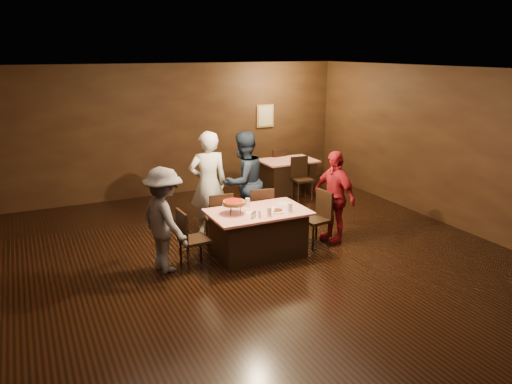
{
  "coord_description": "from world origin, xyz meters",
  "views": [
    {
      "loc": [
        -3.34,
        -6.13,
        3.3
      ],
      "look_at": [
        0.1,
        1.09,
        1.0
      ],
      "focal_mm": 35.0,
      "sensor_mm": 36.0,
      "label": 1
    }
  ],
  "objects_px": {
    "glass_front_right": "(290,207)",
    "main_table": "(258,233)",
    "chair_far_left": "(219,218)",
    "diner_white_jacket": "(208,184)",
    "diner_grey_knit": "(164,220)",
    "diner_red_shirt": "(334,196)",
    "plate_empty": "(283,204)",
    "chair_back_near": "(302,179)",
    "chair_end_left": "(194,239)",
    "glass_back": "(248,202)",
    "chair_back_far": "(276,167)",
    "chair_end_right": "(315,219)",
    "chair_far_right": "(260,212)",
    "glass_front_left": "(269,212)",
    "pizza_stand": "(234,203)",
    "diner_navy_hoodie": "(244,182)",
    "back_table": "(287,176)"
  },
  "relations": [
    {
      "from": "chair_far_right",
      "to": "diner_navy_hoodie",
      "type": "distance_m",
      "value": 0.66
    },
    {
      "from": "chair_far_left",
      "to": "chair_back_near",
      "type": "xyz_separation_m",
      "value": [
        2.71,
        1.73,
        0.0
      ]
    },
    {
      "from": "chair_far_left",
      "to": "diner_white_jacket",
      "type": "height_order",
      "value": "diner_white_jacket"
    },
    {
      "from": "chair_end_right",
      "to": "glass_front_left",
      "type": "xyz_separation_m",
      "value": [
        -1.05,
        -0.3,
        0.37
      ]
    },
    {
      "from": "chair_far_left",
      "to": "chair_end_left",
      "type": "height_order",
      "value": "same"
    },
    {
      "from": "main_table",
      "to": "diner_red_shirt",
      "type": "distance_m",
      "value": 1.56
    },
    {
      "from": "chair_back_far",
      "to": "glass_front_left",
      "type": "bearing_deg",
      "value": 55.75
    },
    {
      "from": "chair_end_right",
      "to": "glass_front_right",
      "type": "distance_m",
      "value": 0.79
    },
    {
      "from": "chair_far_right",
      "to": "diner_white_jacket",
      "type": "height_order",
      "value": "diner_white_jacket"
    },
    {
      "from": "plate_empty",
      "to": "glass_front_right",
      "type": "distance_m",
      "value": 0.42
    },
    {
      "from": "diner_navy_hoodie",
      "to": "diner_grey_knit",
      "type": "distance_m",
      "value": 2.13
    },
    {
      "from": "plate_empty",
      "to": "glass_front_left",
      "type": "bearing_deg",
      "value": -138.01
    },
    {
      "from": "chair_far_left",
      "to": "diner_white_jacket",
      "type": "xyz_separation_m",
      "value": [
        0.01,
        0.51,
        0.49
      ]
    },
    {
      "from": "glass_front_right",
      "to": "main_table",
      "type": "bearing_deg",
      "value": 150.95
    },
    {
      "from": "chair_far_right",
      "to": "plate_empty",
      "type": "bearing_deg",
      "value": 117.64
    },
    {
      "from": "chair_end_right",
      "to": "chair_back_near",
      "type": "distance_m",
      "value": 2.76
    },
    {
      "from": "chair_end_left",
      "to": "chair_far_right",
      "type": "bearing_deg",
      "value": -66.14
    },
    {
      "from": "chair_end_left",
      "to": "diner_navy_hoodie",
      "type": "bearing_deg",
      "value": -51.46
    },
    {
      "from": "chair_end_right",
      "to": "plate_empty",
      "type": "xyz_separation_m",
      "value": [
        -0.55,
        0.15,
        0.3
      ]
    },
    {
      "from": "chair_end_left",
      "to": "diner_red_shirt",
      "type": "bearing_deg",
      "value": -91.7
    },
    {
      "from": "chair_back_near",
      "to": "diner_grey_knit",
      "type": "bearing_deg",
      "value": -142.71
    },
    {
      "from": "chair_far_right",
      "to": "glass_back",
      "type": "distance_m",
      "value": 0.73
    },
    {
      "from": "diner_white_jacket",
      "to": "diner_grey_knit",
      "type": "bearing_deg",
      "value": 50.88
    },
    {
      "from": "chair_end_left",
      "to": "diner_navy_hoodie",
      "type": "height_order",
      "value": "diner_navy_hoodie"
    },
    {
      "from": "chair_far_right",
      "to": "chair_back_far",
      "type": "xyz_separation_m",
      "value": [
        1.91,
        3.03,
        0.0
      ]
    },
    {
      "from": "chair_far_left",
      "to": "chair_end_left",
      "type": "distance_m",
      "value": 1.03
    },
    {
      "from": "main_table",
      "to": "diner_grey_knit",
      "type": "bearing_deg",
      "value": 176.27
    },
    {
      "from": "diner_grey_knit",
      "to": "pizza_stand",
      "type": "distance_m",
      "value": 1.14
    },
    {
      "from": "pizza_stand",
      "to": "glass_front_right",
      "type": "relative_size",
      "value": 2.71
    },
    {
      "from": "diner_white_jacket",
      "to": "glass_front_left",
      "type": "distance_m",
      "value": 1.63
    },
    {
      "from": "chair_far_left",
      "to": "glass_front_left",
      "type": "height_order",
      "value": "chair_far_left"
    },
    {
      "from": "pizza_stand",
      "to": "glass_front_right",
      "type": "xyz_separation_m",
      "value": [
        0.85,
        -0.3,
        -0.11
      ]
    },
    {
      "from": "diner_grey_knit",
      "to": "diner_white_jacket",
      "type": "bearing_deg",
      "value": -59.69
    },
    {
      "from": "chair_far_left",
      "to": "chair_far_right",
      "type": "relative_size",
      "value": 1.0
    },
    {
      "from": "chair_back_far",
      "to": "diner_red_shirt",
      "type": "distance_m",
      "value": 3.84
    },
    {
      "from": "back_table",
      "to": "chair_far_right",
      "type": "height_order",
      "value": "chair_far_right"
    },
    {
      "from": "chair_back_far",
      "to": "glass_front_right",
      "type": "distance_m",
      "value": 4.45
    },
    {
      "from": "chair_end_right",
      "to": "chair_far_right",
      "type": "bearing_deg",
      "value": -143.55
    },
    {
      "from": "back_table",
      "to": "chair_far_left",
      "type": "distance_m",
      "value": 3.64
    },
    {
      "from": "chair_end_left",
      "to": "glass_back",
      "type": "height_order",
      "value": "chair_end_left"
    },
    {
      "from": "chair_far_left",
      "to": "chair_end_right",
      "type": "height_order",
      "value": "same"
    },
    {
      "from": "plate_empty",
      "to": "glass_front_right",
      "type": "height_order",
      "value": "glass_front_right"
    },
    {
      "from": "chair_far_left",
      "to": "diner_red_shirt",
      "type": "relative_size",
      "value": 0.58
    },
    {
      "from": "back_table",
      "to": "chair_far_right",
      "type": "bearing_deg",
      "value": -128.16
    },
    {
      "from": "glass_front_right",
      "to": "diner_white_jacket",
      "type": "bearing_deg",
      "value": 118.99
    },
    {
      "from": "chair_end_right",
      "to": "diner_navy_hoodie",
      "type": "distance_m",
      "value": 1.53
    },
    {
      "from": "plate_empty",
      "to": "main_table",
      "type": "bearing_deg",
      "value": -164.74
    },
    {
      "from": "chair_far_right",
      "to": "diner_grey_knit",
      "type": "xyz_separation_m",
      "value": [
        -1.93,
        -0.65,
        0.34
      ]
    },
    {
      "from": "diner_grey_knit",
      "to": "diner_red_shirt",
      "type": "xyz_separation_m",
      "value": [
        3.03,
        -0.05,
        0.0
      ]
    },
    {
      "from": "diner_navy_hoodie",
      "to": "pizza_stand",
      "type": "distance_m",
      "value": 1.35
    }
  ]
}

